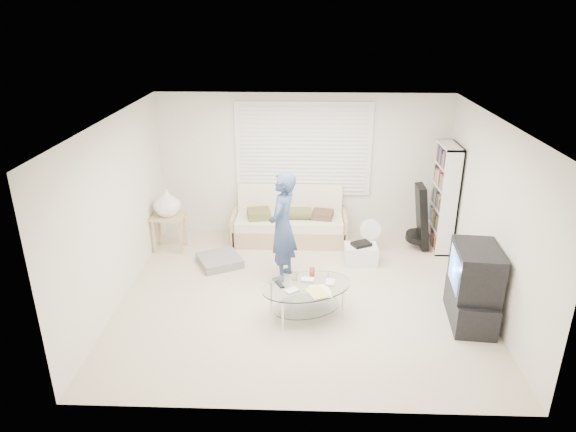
{
  "coord_description": "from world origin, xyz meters",
  "views": [
    {
      "loc": [
        0.03,
        -6.33,
        3.81
      ],
      "look_at": [
        -0.2,
        0.3,
        1.1
      ],
      "focal_mm": 32.0,
      "sensor_mm": 36.0,
      "label": 1
    }
  ],
  "objects_px": {
    "futon_sofa": "(289,223)",
    "tv_unit": "(473,286)",
    "bookshelf": "(443,198)",
    "coffee_table": "(307,291)"
  },
  "relations": [
    {
      "from": "bookshelf",
      "to": "tv_unit",
      "type": "height_order",
      "value": "bookshelf"
    },
    {
      "from": "tv_unit",
      "to": "coffee_table",
      "type": "xyz_separation_m",
      "value": [
        -2.12,
        0.05,
        -0.15
      ]
    },
    {
      "from": "bookshelf",
      "to": "coffee_table",
      "type": "relative_size",
      "value": 1.28
    },
    {
      "from": "futon_sofa",
      "to": "tv_unit",
      "type": "relative_size",
      "value": 1.87
    },
    {
      "from": "futon_sofa",
      "to": "bookshelf",
      "type": "distance_m",
      "value": 2.62
    },
    {
      "from": "tv_unit",
      "to": "coffee_table",
      "type": "height_order",
      "value": "tv_unit"
    },
    {
      "from": "futon_sofa",
      "to": "tv_unit",
      "type": "distance_m",
      "value": 3.43
    },
    {
      "from": "bookshelf",
      "to": "tv_unit",
      "type": "relative_size",
      "value": 1.71
    },
    {
      "from": "coffee_table",
      "to": "futon_sofa",
      "type": "bearing_deg",
      "value": 97.33
    },
    {
      "from": "tv_unit",
      "to": "futon_sofa",
      "type": "bearing_deg",
      "value": 135.07
    }
  ]
}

